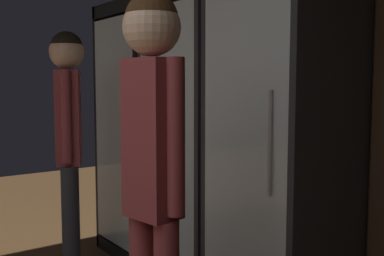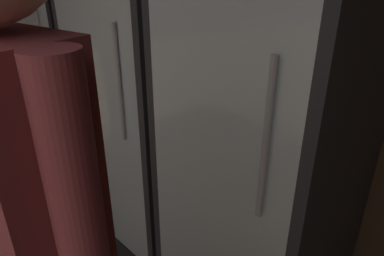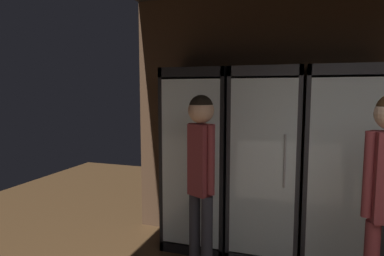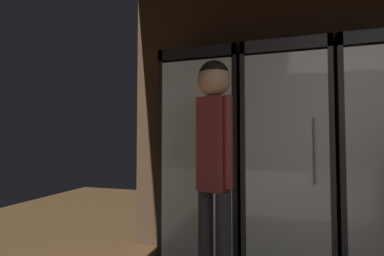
{
  "view_description": "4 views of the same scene",
  "coord_description": "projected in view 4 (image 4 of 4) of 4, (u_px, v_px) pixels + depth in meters",
  "views": [
    {
      "loc": [
        1.07,
        0.83,
        1.37
      ],
      "look_at": [
        -1.48,
        2.67,
        1.06
      ],
      "focal_mm": 43.86,
      "sensor_mm": 36.0,
      "label": 1
    },
    {
      "loc": [
        -0.01,
        1.64,
        1.54
      ],
      "look_at": [
        -0.95,
        2.57,
        0.92
      ],
      "focal_mm": 32.87,
      "sensor_mm": 36.0,
      "label": 2
    },
    {
      "loc": [
        -1.05,
        -0.74,
        1.73
      ],
      "look_at": [
        -2.19,
        2.62,
        1.33
      ],
      "focal_mm": 31.13,
      "sensor_mm": 36.0,
      "label": 3
    },
    {
      "loc": [
        -1.5,
        0.15,
        1.16
      ],
      "look_at": [
        -2.18,
        2.44,
        1.27
      ],
      "focal_mm": 25.93,
      "sensor_mm": 36.0,
      "label": 4
    }
  ],
  "objects": [
    {
      "name": "shopper_near",
      "position": [
        214.0,
        152.0,
        1.84
      ],
      "size": [
        0.27,
        0.22,
        1.7
      ],
      "color": "#2D2D38",
      "rests_on": "ground"
    },
    {
      "name": "cooler_left",
      "position": [
        285.0,
        162.0,
        2.44
      ],
      "size": [
        0.7,
        0.59,
        1.97
      ],
      "color": "#2B2B30",
      "rests_on": "ground"
    },
    {
      "name": "cooler_far_left",
      "position": [
        205.0,
        162.0,
        2.65
      ],
      "size": [
        0.7,
        0.59,
        1.97
      ],
      "color": "black",
      "rests_on": "ground"
    },
    {
      "name": "cooler_center",
      "position": [
        379.0,
        165.0,
        2.24
      ],
      "size": [
        0.7,
        0.59,
        1.97
      ],
      "color": "#2B2B30",
      "rests_on": "ground"
    }
  ]
}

